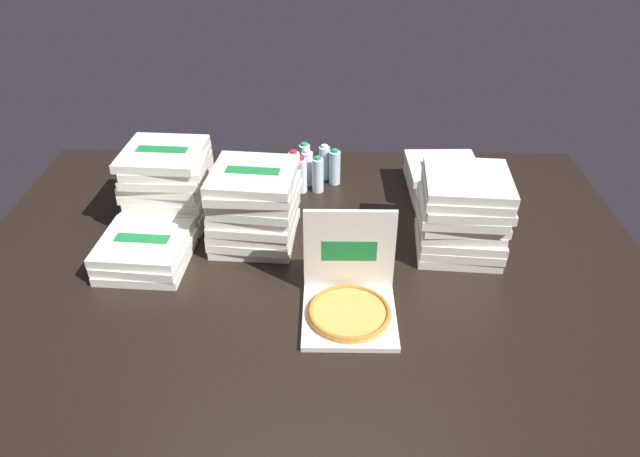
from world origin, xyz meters
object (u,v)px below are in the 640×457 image
Objects in this scene: pizza_stack_right_mid at (462,214)px; water_bottle_4 at (335,167)px; pizza_stack_right_near at (254,206)px; water_bottle_3 at (294,168)px; pizza_stack_left_mid at (168,184)px; water_bottle_6 at (301,175)px; water_bottle_5 at (305,161)px; open_pizza_box at (349,297)px; pizza_stack_center_near at (444,179)px; water_bottle_0 at (307,168)px; pizza_stack_center_far at (145,251)px; water_bottle_1 at (324,163)px; water_bottle_2 at (318,175)px.

pizza_stack_right_mid is 2.02× the size of water_bottle_4.
water_bottle_3 is (0.16, 0.57, -0.09)m from pizza_stack_right_near.
pizza_stack_left_mid is 0.96× the size of pizza_stack_right_near.
pizza_stack_right_mid is 0.87m from water_bottle_4.
pizza_stack_right_mid is 0.95m from water_bottle_6.
open_pizza_box is at bearing -79.18° from water_bottle_5.
water_bottle_3 is at bearing 29.92° from pizza_stack_left_mid.
open_pizza_box is 0.92× the size of pizza_stack_right_near.
water_bottle_0 is (-0.76, 0.09, 0.01)m from pizza_stack_center_near.
open_pizza_box is at bearing -138.62° from pizza_stack_right_mid.
pizza_stack_center_far is 1.48m from pizza_stack_right_mid.
pizza_stack_center_far is 0.96× the size of pizza_stack_right_near.
water_bottle_1 and water_bottle_2 have the same top height.
water_bottle_0 and water_bottle_5 have the same top height.
pizza_stack_right_near is at bearing -107.83° from water_bottle_5.
water_bottle_6 is (-0.03, -0.08, 0.00)m from water_bottle_0.
water_bottle_3 reaches higher than pizza_stack_center_far.
pizza_stack_center_far is at bearing -155.37° from pizza_stack_center_near.
water_bottle_5 is (-0.78, 0.18, 0.01)m from pizza_stack_center_near.
water_bottle_3 is at bearing -156.63° from water_bottle_1.
pizza_stack_center_far is 1.00× the size of pizza_stack_right_mid.
pizza_stack_right_near is 0.71m from water_bottle_4.
water_bottle_1 is 0.20m from water_bottle_6.
pizza_stack_left_mid is (-0.90, 0.73, 0.12)m from open_pizza_box.
water_bottle_2 is at bearing 41.18° from pizza_stack_center_far.
pizza_stack_right_near is (-0.44, 0.52, 0.12)m from open_pizza_box.
water_bottle_3 is at bearing 151.10° from water_bottle_2.
pizza_stack_left_mid reaches higher than pizza_stack_center_near.
open_pizza_box is at bearing -19.35° from pizza_stack_center_far.
pizza_stack_center_far is 1.11m from water_bottle_5.
pizza_stack_left_mid is 2.02× the size of water_bottle_4.
water_bottle_3 and water_bottle_6 have the same top height.
pizza_stack_left_mid reaches higher than water_bottle_0.
pizza_stack_right_near is at bearing 21.38° from pizza_stack_center_far.
open_pizza_box is 1.17m from water_bottle_1.
water_bottle_0 is 1.00× the size of water_bottle_1.
water_bottle_3 is (-0.83, 0.08, 0.01)m from pizza_stack_center_near.
pizza_stack_right_near is at bearing 130.32° from open_pizza_box.
open_pizza_box is 0.72m from pizza_stack_right_mid.
pizza_stack_right_mid is 1.05m from water_bottle_5.
pizza_stack_left_mid is at bearing 154.98° from pizza_stack_right_near.
water_bottle_2 and water_bottle_6 have the same top height.
water_bottle_0 is 1.00× the size of water_bottle_3.
pizza_stack_left_mid is at bearing -150.08° from water_bottle_3.
pizza_stack_left_mid is at bearing 140.79° from open_pizza_box.
pizza_stack_center_far is at bearing -133.41° from water_bottle_0.
open_pizza_box reaches higher than water_bottle_5.
pizza_stack_left_mid reaches higher than pizza_stack_center_far.
water_bottle_3 is at bearing 104.55° from open_pizza_box.
water_bottle_2 is (-0.68, 0.54, -0.09)m from pizza_stack_right_mid.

